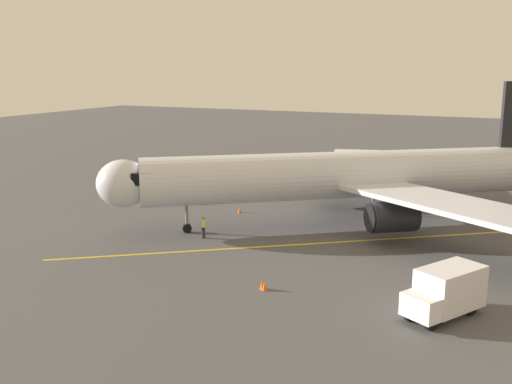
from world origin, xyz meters
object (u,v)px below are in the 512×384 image
ground_crew_marshaller (203,227)px  safety_cone_nose_right (265,286)px  box_truck_near_nose (445,292)px  safety_cone_nose_left (262,285)px  safety_cone_wing_port (197,202)px  airplane (356,176)px  safety_cone_wing_starboard (240,210)px

ground_crew_marshaller → safety_cone_nose_right: size_ratio=3.11×
box_truck_near_nose → safety_cone_nose_left: bearing=2.6°
box_truck_near_nose → safety_cone_wing_port: (24.42, -16.32, -1.11)m
ground_crew_marshaller → safety_cone_wing_port: 11.00m
safety_cone_wing_port → box_truck_near_nose: bearing=146.3°
airplane → safety_cone_nose_left: airplane is taller
box_truck_near_nose → airplane: bearing=-60.0°
safety_cone_wing_port → safety_cone_wing_starboard: 5.05m
box_truck_near_nose → safety_cone_wing_starboard: (19.48, -15.31, -1.11)m
box_truck_near_nose → safety_cone_nose_right: box_truck_near_nose is taller
box_truck_near_nose → safety_cone_nose_right: size_ratio=9.02×
box_truck_near_nose → safety_cone_wing_port: 29.39m
airplane → safety_cone_nose_right: size_ratio=63.15×
airplane → safety_cone_wing_starboard: (10.19, 0.79, -3.73)m
safety_cone_nose_left → safety_cone_nose_right: size_ratio=1.00×
box_truck_near_nose → safety_cone_wing_starboard: 24.80m
safety_cone_wing_starboard → safety_cone_nose_left: bearing=120.7°
box_truck_near_nose → safety_cone_nose_right: bearing=3.2°
box_truck_near_nose → ground_crew_marshaller: bearing=-21.1°
safety_cone_nose_left → box_truck_near_nose: bearing=-177.4°
safety_cone_nose_right → airplane: bearing=-92.2°
safety_cone_wing_starboard → safety_cone_nose_right: bearing=121.1°
airplane → ground_crew_marshaller: size_ratio=20.31×
safety_cone_nose_left → safety_cone_wing_port: same height
airplane → safety_cone_nose_left: (0.83, 16.56, -3.73)m
airplane → ground_crew_marshaller: (9.15, 8.99, -3.12)m
airplane → box_truck_near_nose: 18.77m
safety_cone_nose_left → airplane: bearing=-92.9°
ground_crew_marshaller → safety_cone_wing_starboard: 8.29m
ground_crew_marshaller → safety_cone_wing_port: size_ratio=3.11×
airplane → safety_cone_nose_left: bearing=87.1°
ground_crew_marshaller → safety_cone_nose_right: bearing=138.0°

